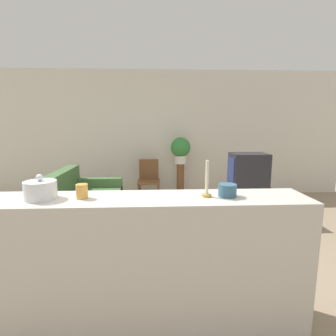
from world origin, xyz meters
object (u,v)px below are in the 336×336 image
object	(u,v)px
couch	(82,207)
decorative_bowl	(41,190)
wooden_chair	(149,178)
potted_plant	(181,149)
television	(248,170)

from	to	relation	value
couch	decorative_bowl	distance (m)	2.32
decorative_bowl	wooden_chair	bearing A→B (deg)	78.56
decorative_bowl	potted_plant	bearing A→B (deg)	69.21
television	potted_plant	xyz separation A→B (m)	(-1.00, 1.21, 0.24)
potted_plant	decorative_bowl	xyz separation A→B (m)	(-1.34, -3.52, 0.05)
couch	potted_plant	xyz separation A→B (m)	(1.68, 1.37, 0.78)
wooden_chair	potted_plant	world-z (taller)	potted_plant
wooden_chair	potted_plant	bearing A→B (deg)	13.50
potted_plant	decorative_bowl	distance (m)	3.76
television	wooden_chair	distance (m)	1.99
couch	potted_plant	bearing A→B (deg)	39.30
potted_plant	decorative_bowl	world-z (taller)	potted_plant
couch	potted_plant	size ratio (longest dim) A/B	3.00
television	decorative_bowl	size ratio (longest dim) A/B	2.64
television	decorative_bowl	distance (m)	3.30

